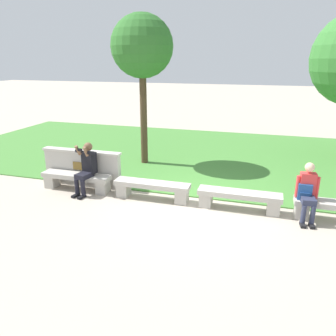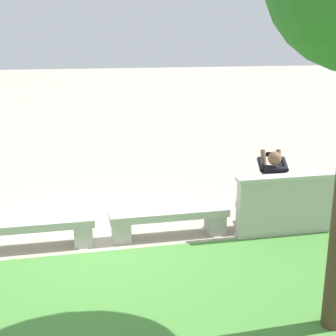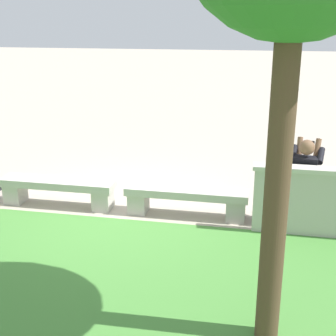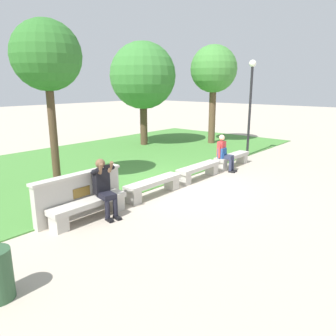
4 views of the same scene
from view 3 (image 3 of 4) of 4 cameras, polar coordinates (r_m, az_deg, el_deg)
ground_plane at (r=7.58m, az=-5.77°, el=-5.17°), size 80.00×80.00×0.00m
bench_main at (r=7.24m, az=19.11°, el=-4.68°), size 1.89×0.40×0.45m
bench_near at (r=7.24m, az=2.24°, el=-3.67°), size 1.89×0.40×0.45m
bench_mid at (r=7.84m, az=-13.29°, el=-2.45°), size 1.89×0.40×0.45m
backrest_wall_with_plaque at (r=6.85m, az=19.63°, el=-4.06°), size 2.27×0.24×1.01m
person_photographer at (r=7.12m, az=16.35°, el=-1.03°), size 0.52×0.77×1.32m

